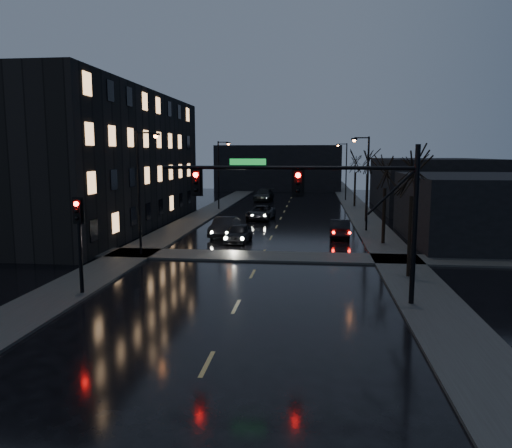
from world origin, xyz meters
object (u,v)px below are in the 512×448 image
(oncoming_car_a, at_px, (239,233))
(lead_car, at_px, (340,228))
(oncoming_car_c, at_px, (261,213))
(oncoming_car_b, at_px, (225,227))
(oncoming_car_d, at_px, (264,195))

(oncoming_car_a, relative_size, lead_car, 0.93)
(oncoming_car_a, relative_size, oncoming_car_c, 0.81)
(oncoming_car_c, distance_m, lead_car, 12.36)
(oncoming_car_b, relative_size, oncoming_car_d, 0.82)
(lead_car, bearing_deg, oncoming_car_d, -70.08)
(oncoming_car_a, height_order, oncoming_car_d, oncoming_car_d)
(oncoming_car_a, relative_size, oncoming_car_d, 0.72)
(oncoming_car_b, distance_m, oncoming_car_d, 30.54)
(oncoming_car_a, distance_m, oncoming_car_c, 13.06)
(lead_car, bearing_deg, oncoming_car_a, 25.29)
(oncoming_car_a, relative_size, oncoming_car_b, 0.88)
(oncoming_car_b, height_order, lead_car, oncoming_car_b)
(oncoming_car_a, xyz_separation_m, lead_car, (7.70, 3.15, 0.03))
(oncoming_car_d, bearing_deg, oncoming_car_b, -86.42)
(oncoming_car_c, distance_m, oncoming_car_d, 20.09)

